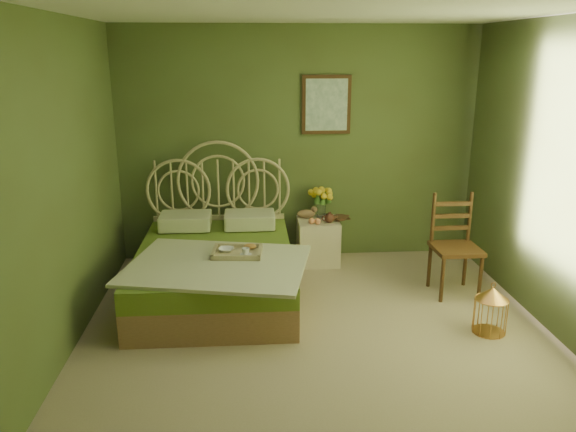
{
  "coord_description": "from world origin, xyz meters",
  "views": [
    {
      "loc": [
        -0.56,
        -3.98,
        2.32
      ],
      "look_at": [
        -0.2,
        1.0,
        0.85
      ],
      "focal_mm": 35.0,
      "sensor_mm": 36.0,
      "label": 1
    }
  ],
  "objects": [
    {
      "name": "wall_art",
      "position": [
        0.31,
        2.22,
        1.75
      ],
      "size": [
        0.54,
        0.04,
        0.64
      ],
      "color": "#3A2410",
      "rests_on": "wall_back"
    },
    {
      "name": "wall_left",
      "position": [
        -2.0,
        0.0,
        1.3
      ],
      "size": [
        0.0,
        4.5,
        4.5
      ],
      "primitive_type": "plane",
      "rotation": [
        1.57,
        0.0,
        1.57
      ],
      "color": "#536937",
      "rests_on": "floor"
    },
    {
      "name": "bed",
      "position": [
        -0.9,
        1.18,
        0.3
      ],
      "size": [
        1.75,
        2.21,
        1.37
      ],
      "color": "#A17450",
      "rests_on": "floor"
    },
    {
      "name": "chair",
      "position": [
        1.44,
        1.12,
        0.55
      ],
      "size": [
        0.44,
        0.44,
        0.99
      ],
      "rotation": [
        0.0,
        0.0,
        0.01
      ],
      "color": "#3A2410",
      "rests_on": "floor"
    },
    {
      "name": "book_lower",
      "position": [
        0.39,
        2.0,
        0.51
      ],
      "size": [
        0.22,
        0.25,
        0.02
      ],
      "primitive_type": "imported",
      "rotation": [
        0.0,
        0.0,
        0.32
      ],
      "color": "#381E0F",
      "rests_on": "nightstand"
    },
    {
      "name": "coffee_cup",
      "position": [
        -0.6,
        0.84,
        0.56
      ],
      "size": [
        0.08,
        0.08,
        0.07
      ],
      "primitive_type": "imported",
      "rotation": [
        0.0,
        0.0,
        -0.1
      ],
      "color": "white",
      "rests_on": "bed"
    },
    {
      "name": "book_upper",
      "position": [
        0.39,
        2.0,
        0.53
      ],
      "size": [
        0.23,
        0.26,
        0.02
      ],
      "primitive_type": "imported",
      "rotation": [
        0.0,
        0.0,
        -0.44
      ],
      "color": "#472819",
      "rests_on": "nightstand"
    },
    {
      "name": "cereal_bowl",
      "position": [
        -0.78,
        0.95,
        0.55
      ],
      "size": [
        0.16,
        0.16,
        0.03
      ],
      "primitive_type": "imported",
      "rotation": [
        0.0,
        0.0,
        -0.14
      ],
      "color": "white",
      "rests_on": "bed"
    },
    {
      "name": "floor",
      "position": [
        0.0,
        0.0,
        0.0
      ],
      "size": [
        4.5,
        4.5,
        0.0
      ],
      "primitive_type": "plane",
      "color": "tan",
      "rests_on": "ground"
    },
    {
      "name": "birdcage",
      "position": [
        1.47,
        0.22,
        0.2
      ],
      "size": [
        0.27,
        0.27,
        0.42
      ],
      "rotation": [
        0.0,
        0.0,
        0.38
      ],
      "color": "#C98440",
      "rests_on": "floor"
    },
    {
      "name": "ceiling",
      "position": [
        0.0,
        0.0,
        2.6
      ],
      "size": [
        4.5,
        4.5,
        0.0
      ],
      "primitive_type": "plane",
      "rotation": [
        3.14,
        0.0,
        0.0
      ],
      "color": "silver",
      "rests_on": "wall_back"
    },
    {
      "name": "nightstand",
      "position": [
        0.22,
        2.0,
        0.34
      ],
      "size": [
        0.46,
        0.47,
        0.93
      ],
      "color": "beige",
      "rests_on": "floor"
    },
    {
      "name": "wall_back",
      "position": [
        0.0,
        2.25,
        1.3
      ],
      "size": [
        4.0,
        0.0,
        4.0
      ],
      "primitive_type": "plane",
      "rotation": [
        1.57,
        0.0,
        0.0
      ],
      "color": "#536937",
      "rests_on": "floor"
    }
  ]
}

